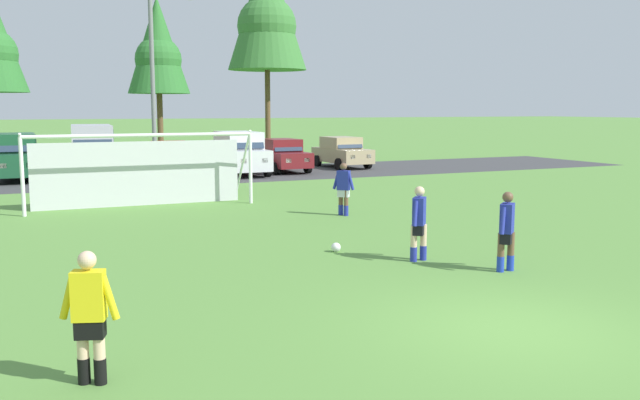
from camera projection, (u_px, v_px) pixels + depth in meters
ground_plane at (227, 204)px, 23.78m from camera, size 400.00×400.00×0.00m
parking_lot_strip at (166, 177)px, 33.09m from camera, size 52.00×8.40×0.01m
soccer_ball at (336, 247)px, 15.77m from camera, size 0.22×0.22×0.22m
soccer_goal at (140, 168)px, 22.98m from camera, size 7.44×2.04×2.57m
referee at (90, 318)px, 8.13m from camera, size 0.69×0.40×1.64m
player_striker_near at (419, 224)px, 14.77m from camera, size 0.62×0.55×1.64m
player_midfield_center at (507, 232)px, 13.82m from camera, size 0.66×0.49×1.64m
player_defender_far at (343, 189)px, 21.07m from camera, size 0.53×0.63×1.64m
parked_car_slot_far_left at (15, 156)px, 31.33m from camera, size 2.17×4.62×2.16m
parked_car_slot_left at (92, 150)px, 32.58m from camera, size 2.48×4.94×2.52m
parked_car_slot_center_left at (172, 159)px, 32.90m from camera, size 2.13×4.25×1.72m
parked_car_slot_center at (239, 153)px, 33.89m from camera, size 2.17×4.62×2.16m
parked_car_slot_center_right at (282, 155)px, 35.59m from camera, size 2.11×4.24×1.72m
parked_car_slot_right at (342, 152)px, 38.19m from camera, size 2.17×4.27×1.72m
tree_mid_left at (158, 49)px, 41.92m from camera, size 3.80×3.80×10.14m
tree_center_back at (267, 12)px, 45.42m from camera, size 5.30×5.30×14.13m
street_lamp at (157, 88)px, 27.81m from camera, size 2.00×0.32×8.00m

